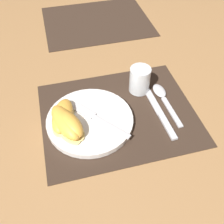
% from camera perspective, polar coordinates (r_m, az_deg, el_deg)
% --- Properties ---
extents(ground_plane, '(3.00, 3.00, 0.00)m').
position_cam_1_polar(ground_plane, '(0.74, 1.39, -0.45)').
color(ground_plane, '#A37547').
extents(placemat, '(0.43, 0.34, 0.00)m').
position_cam_1_polar(placemat, '(0.74, 1.39, -0.34)').
color(placemat, '#38281E').
rests_on(placemat, ground_plane).
extents(placemat_far, '(0.43, 0.34, 0.00)m').
position_cam_1_polar(placemat_far, '(1.14, -3.31, 19.15)').
color(placemat_far, '#38281E').
rests_on(placemat_far, ground_plane).
extents(plate, '(0.23, 0.23, 0.02)m').
position_cam_1_polar(plate, '(0.71, -4.82, -1.84)').
color(plate, white).
rests_on(plate, placemat).
extents(juice_glass, '(0.06, 0.06, 0.08)m').
position_cam_1_polar(juice_glass, '(0.78, 6.02, 6.73)').
color(juice_glass, silver).
rests_on(juice_glass, placemat).
extents(knife, '(0.03, 0.23, 0.01)m').
position_cam_1_polar(knife, '(0.75, 9.99, 0.48)').
color(knife, silver).
rests_on(knife, placemat).
extents(spoon, '(0.04, 0.18, 0.01)m').
position_cam_1_polar(spoon, '(0.79, 10.93, 3.43)').
color(spoon, silver).
rests_on(spoon, placemat).
extents(fork, '(0.13, 0.16, 0.00)m').
position_cam_1_polar(fork, '(0.70, -3.51, -1.33)').
color(fork, silver).
rests_on(fork, plate).
extents(citrus_wedge_0, '(0.09, 0.13, 0.03)m').
position_cam_1_polar(citrus_wedge_0, '(0.70, -10.68, -0.90)').
color(citrus_wedge_0, '#F4DB84').
rests_on(citrus_wedge_0, plate).
extents(citrus_wedge_1, '(0.09, 0.14, 0.04)m').
position_cam_1_polar(citrus_wedge_1, '(0.68, -10.11, -2.38)').
color(citrus_wedge_1, '#F4DB84').
rests_on(citrus_wedge_1, plate).
extents(citrus_wedge_2, '(0.09, 0.12, 0.05)m').
position_cam_1_polar(citrus_wedge_2, '(0.67, -9.21, -2.67)').
color(citrus_wedge_2, '#F4DB84').
rests_on(citrus_wedge_2, plate).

